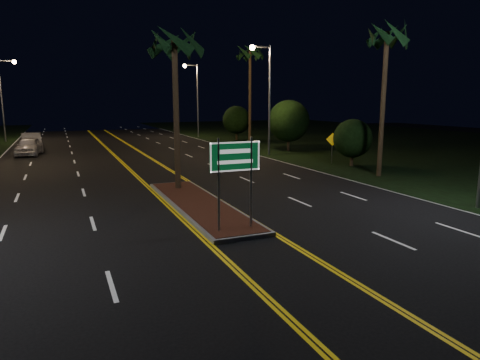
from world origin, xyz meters
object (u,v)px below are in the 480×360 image
streetlight_right_mid (266,87)px  palm_right_near (387,37)px  palm_right_far (250,54)px  shrub_near (353,139)px  streetlight_right_far (195,92)px  shrub_mid (289,121)px  median_island (199,204)px  highway_sign (235,165)px  warning_sign (332,144)px  car_near (29,145)px  palm_median (174,43)px  streetlight_left_far (5,90)px  car_far (31,140)px  shrub_far (236,120)px

streetlight_right_mid → palm_right_near: 12.41m
palm_right_far → shrub_near: size_ratio=3.12×
streetlight_right_far → shrub_mid: bearing=-79.3°
shrub_near → shrub_mid: size_ratio=0.71×
median_island → highway_sign: bearing=-90.0°
shrub_near → warning_sign: size_ratio=1.47×
highway_sign → car_near: (-7.85, 26.93, -1.53)m
shrub_near → shrub_mid: (0.50, 10.00, 0.78)m
palm_median → shrub_mid: bearing=44.0°
highway_sign → palm_median: bearing=90.0°
streetlight_left_far → palm_median: size_ratio=1.08×
palm_median → streetlight_right_mid: bearing=47.3°
car_near → warning_sign: 25.14m
palm_right_far → streetlight_left_far: bearing=149.1°
median_island → palm_median: size_ratio=1.23×
highway_sign → palm_median: size_ratio=0.39×
median_island → car_far: 28.30m
streetlight_right_far → warning_sign: streetlight_right_far is taller
streetlight_right_mid → palm_right_near: (1.89, -12.00, 2.56)m
streetlight_right_mid → highway_sign: bearing=-118.9°
palm_median → shrub_near: (13.50, 3.50, -5.33)m
streetlight_left_far → shrub_mid: 31.85m
highway_sign → shrub_far: 35.96m
car_far → streetlight_left_far: bearing=101.7°
median_island → shrub_mid: shrub_mid is taller
palm_right_near → streetlight_left_far: bearing=124.2°
median_island → highway_sign: 4.80m
highway_sign → car_near: size_ratio=0.61×
streetlight_left_far → shrub_far: bearing=-18.1°
highway_sign → shrub_near: bearing=39.7°
highway_sign → palm_median: 9.11m
streetlight_right_far → palm_right_far: bearing=-79.7°
median_island → shrub_mid: size_ratio=2.22×
streetlight_right_far → median_island: bearing=-106.9°
highway_sign → warning_sign: (12.95, 12.81, -0.96)m
streetlight_right_mid → shrub_far: 14.74m
streetlight_left_far → car_far: 11.26m
streetlight_left_far → shrub_far: size_ratio=2.27×
streetlight_right_mid → streetlight_left_far: bearing=134.0°
median_island → shrub_far: (13.80, 29.00, 2.25)m
highway_sign → car_far: bearing=104.1°
median_island → shrub_mid: (14.00, 17.00, 2.64)m
palm_median → shrub_far: size_ratio=2.10×
palm_right_far → shrub_near: (0.70, -16.00, -7.20)m
streetlight_right_far → palm_right_far: palm_right_far is taller
highway_sign → palm_right_far: size_ratio=0.31×
streetlight_left_far → car_far: (2.75, -9.82, -4.76)m
shrub_far → shrub_mid: bearing=-89.0°
palm_right_far → car_far: size_ratio=1.91×
palm_right_near → car_far: palm_right_near is taller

